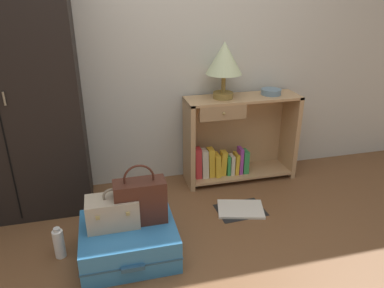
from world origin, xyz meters
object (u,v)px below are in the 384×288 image
Objects in this scene: bookshelf at (236,141)px; bottle at (59,243)px; handbag at (140,201)px; wardrobe at (4,90)px; bowl at (271,92)px; table_lamp at (224,60)px; open_book_on_floor at (241,209)px; suitcase_large at (129,240)px; train_case at (113,212)px.

bookshelf is 1.69m from bottle.
handbag is at bearing -139.38° from bookshelf.
wardrobe is 11.26× the size of bowl.
table_lamp reaches higher than bowl.
bottle is (-1.80, -0.75, -0.70)m from bowl.
suitcase_large is at bearing -160.97° from open_book_on_floor.
bottle is at bearing 169.59° from train_case.
suitcase_large is at bearing -21.56° from train_case.
bookshelf reaches higher than train_case.
bowl is at bearing 29.47° from train_case.
table_lamp is 1.84m from bottle.
bowl is at bearing 32.80° from handbag.
wardrobe is at bearing -178.01° from bowl.
open_book_on_floor is (1.65, -0.46, -0.97)m from wardrobe.
suitcase_large is 1.48× the size of open_book_on_floor.
suitcase_large is 1.50× the size of handbag.
suitcase_large is at bearing -12.62° from bottle.
bowl is 0.42× the size of open_book_on_floor.
bowl is 1.72m from train_case.
open_book_on_floor is at bearing 15.75° from train_case.
handbag reaches higher than open_book_on_floor.
bookshelf is 1.40m from train_case.
table_lamp is 2.10× the size of bottle.
train_case reaches higher than suitcase_large.
wardrobe reaches higher than table_lamp.
table_lamp is at bearing 2.44° from wardrobe.
bottle is (-0.44, 0.10, -0.01)m from suitcase_large.
bottle is 0.54× the size of open_book_on_floor.
train_case is 1.47× the size of bottle.
wardrobe is at bearing -177.45° from bookshelf.
table_lamp is 2.70× the size of bowl.
table_lamp is (-0.14, -0.01, 0.73)m from bookshelf.
handbag is at bearing 19.94° from suitcase_large.
table_lamp is at bearing -179.71° from bowl.
bottle is at bearing -65.84° from wardrobe.
wardrobe is 4.71× the size of open_book_on_floor.
suitcase_large is at bearing -148.01° from bowl.
bowl is 2.07m from bottle.
wardrobe is 1.95× the size of bookshelf.
open_book_on_floor is at bearing -130.00° from bowl.
train_case is at bearing -150.53° from bowl.
wardrobe reaches higher than open_book_on_floor.
table_lamp reaches higher than open_book_on_floor.
handbag is (-1.26, -0.81, -0.42)m from bowl.
bookshelf is at bearing 39.11° from suitcase_large.
wardrobe is 1.97m from open_book_on_floor.
suitcase_large is at bearing -140.89° from bookshelf.
wardrobe is at bearing 133.97° from suitcase_large.
bowl is (0.44, 0.00, -0.29)m from table_lamp.
bookshelf is 4.51× the size of bottle.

